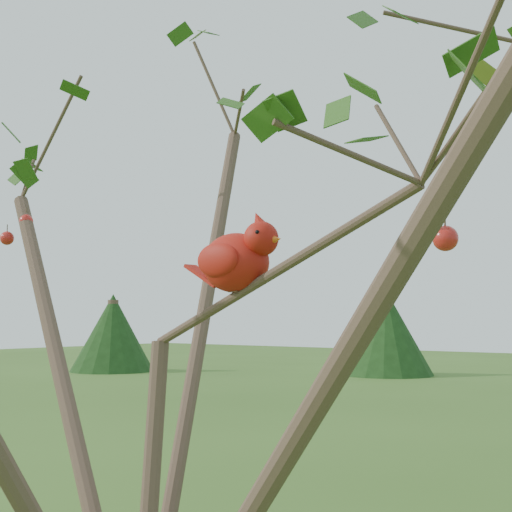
{
  "coord_description": "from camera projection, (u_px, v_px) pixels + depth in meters",
  "views": [
    {
      "loc": [
        1.0,
        -0.94,
        2.0
      ],
      "look_at": [
        0.21,
        0.08,
        2.11
      ],
      "focal_mm": 50.0,
      "sensor_mm": 36.0,
      "label": 1
    }
  ],
  "objects": [
    {
      "name": "crabapple_tree",
      "position": [
        142.0,
        252.0,
        1.32
      ],
      "size": [
        2.35,
        2.05,
        2.95
      ],
      "color": "#402D22",
      "rests_on": "ground"
    },
    {
      "name": "cardinal",
      "position": [
        239.0,
        259.0,
        1.32
      ],
      "size": [
        0.23,
        0.12,
        0.16
      ],
      "rotation": [
        0.0,
        0.0,
        -0.04
      ],
      "color": "red",
      "rests_on": "ground"
    }
  ]
}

